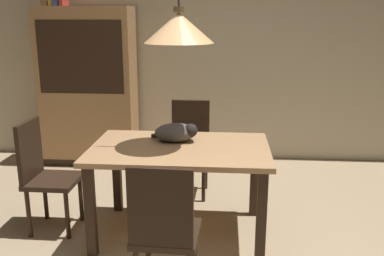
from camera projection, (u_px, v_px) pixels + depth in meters
The scene contains 8 objects.
back_wall at pixel (208, 41), 5.12m from camera, with size 6.40×0.10×2.90m, color beige.
dining_table at pixel (180, 159), 3.36m from camera, with size 1.40×0.90×0.75m.
chair_near_front at pixel (164, 228), 2.55m from camera, with size 0.42×0.42×0.93m.
chair_far_back at pixel (190, 143), 4.24m from camera, with size 0.41×0.41×0.93m.
chair_left_side at pixel (43, 171), 3.48m from camera, with size 0.40×0.40×0.93m.
cat_sleeping at pixel (177, 132), 3.46m from camera, with size 0.40×0.28×0.16m.
pendant_lamp at pixel (179, 27), 3.10m from camera, with size 0.52×0.52×1.30m.
hutch_bookcase at pixel (89, 90), 5.06m from camera, with size 1.12×0.45×1.85m.
Camera 1 is at (0.21, -2.57, 1.74)m, focal length 39.77 mm.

